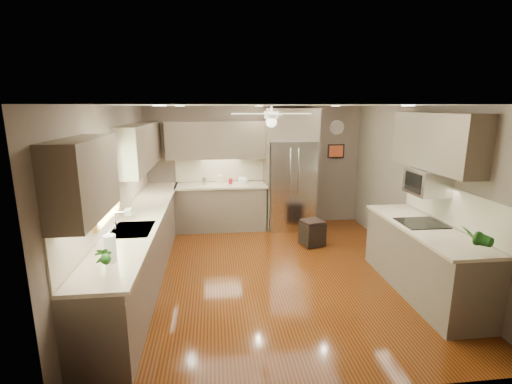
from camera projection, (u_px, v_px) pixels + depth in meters
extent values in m
plane|color=#461609|center=(273.00, 272.00, 5.69)|extent=(5.00, 5.00, 0.00)
plane|color=white|center=(275.00, 105.00, 5.12)|extent=(5.00, 5.00, 0.00)
plane|color=brown|center=(255.00, 166.00, 7.82)|extent=(4.50, 0.00, 4.50)
plane|color=brown|center=(324.00, 264.00, 2.98)|extent=(4.50, 0.00, 4.50)
plane|color=brown|center=(114.00, 197.00, 5.15)|extent=(0.00, 5.00, 5.00)
plane|color=brown|center=(419.00, 189.00, 5.65)|extent=(0.00, 5.00, 5.00)
cylinder|color=silver|center=(204.00, 181.00, 7.48)|extent=(0.11, 0.11, 0.15)
cylinder|color=beige|center=(220.00, 180.00, 7.54)|extent=(0.14, 0.14, 0.18)
cylinder|color=maroon|center=(231.00, 181.00, 7.53)|extent=(0.09, 0.09, 0.12)
imported|color=white|center=(129.00, 211.00, 5.23)|extent=(0.09, 0.10, 0.20)
imported|color=#1C5317|center=(102.00, 256.00, 3.52)|extent=(0.19, 0.16, 0.31)
imported|color=#1C5317|center=(476.00, 237.00, 3.97)|extent=(0.24, 0.22, 0.36)
imported|color=beige|center=(243.00, 182.00, 7.60)|extent=(0.27, 0.27, 0.05)
cube|color=brown|center=(142.00, 247.00, 5.51)|extent=(0.60, 4.70, 0.90)
cube|color=beige|center=(141.00, 216.00, 5.41)|extent=(0.65, 4.70, 0.04)
cube|color=beige|center=(118.00, 198.00, 5.31)|extent=(0.02, 4.70, 0.50)
cube|color=brown|center=(222.00, 208.00, 7.63)|extent=(1.85, 0.60, 0.90)
cube|color=beige|center=(221.00, 185.00, 7.51)|extent=(1.85, 0.65, 0.04)
cube|color=beige|center=(220.00, 169.00, 7.74)|extent=(1.85, 0.02, 0.50)
cube|color=brown|center=(84.00, 178.00, 3.49)|extent=(0.33, 1.20, 0.75)
cube|color=brown|center=(141.00, 146.00, 6.30)|extent=(0.33, 2.40, 0.75)
cube|color=brown|center=(220.00, 140.00, 7.45)|extent=(2.15, 0.33, 0.75)
cube|color=brown|center=(436.00, 141.00, 4.93)|extent=(0.33, 1.70, 0.75)
cube|color=#BFF2B2|center=(103.00, 184.00, 4.60)|extent=(0.01, 1.00, 0.80)
cube|color=olive|center=(102.00, 149.00, 4.51)|extent=(0.05, 1.12, 0.06)
cube|color=olive|center=(108.00, 217.00, 4.70)|extent=(0.05, 1.12, 0.06)
cube|color=olive|center=(92.00, 193.00, 4.09)|extent=(0.05, 0.06, 0.80)
cube|color=olive|center=(116.00, 176.00, 5.12)|extent=(0.05, 0.06, 0.80)
cube|color=silver|center=(132.00, 230.00, 4.78)|extent=(0.50, 0.70, 0.03)
cube|color=#262626|center=(132.00, 233.00, 4.78)|extent=(0.44, 0.62, 0.05)
cylinder|color=silver|center=(115.00, 222.00, 4.73)|extent=(0.02, 0.02, 0.24)
cylinder|color=silver|center=(119.00, 212.00, 4.71)|extent=(0.16, 0.02, 0.02)
cube|color=silver|center=(290.00, 185.00, 7.63)|extent=(0.92, 0.72, 1.82)
cube|color=black|center=(294.00, 201.00, 7.36)|extent=(0.88, 0.02, 0.02)
cube|color=black|center=(294.00, 171.00, 7.22)|extent=(0.01, 0.02, 1.00)
cylinder|color=silver|center=(291.00, 172.00, 7.18)|extent=(0.02, 0.02, 0.90)
cylinder|color=silver|center=(299.00, 172.00, 7.19)|extent=(0.02, 0.02, 0.90)
cube|color=brown|center=(291.00, 124.00, 7.41)|extent=(1.04, 0.60, 0.63)
cube|color=brown|center=(266.00, 185.00, 7.63)|extent=(0.06, 0.60, 1.82)
cube|color=brown|center=(313.00, 184.00, 7.74)|extent=(0.06, 0.60, 1.82)
cube|color=brown|center=(423.00, 260.00, 5.02)|extent=(0.65, 2.20, 0.90)
cube|color=beige|center=(425.00, 227.00, 4.92)|extent=(0.70, 2.20, 0.04)
cube|color=beige|center=(451.00, 206.00, 4.89)|extent=(0.02, 2.20, 0.50)
cube|color=black|center=(421.00, 223.00, 5.01)|extent=(0.56, 0.52, 0.01)
cube|color=silver|center=(428.00, 182.00, 5.05)|extent=(0.42, 0.55, 0.34)
cube|color=black|center=(413.00, 182.00, 5.02)|extent=(0.02, 0.40, 0.26)
cylinder|color=white|center=(271.00, 108.00, 5.42)|extent=(0.03, 0.03, 0.08)
cylinder|color=white|center=(271.00, 115.00, 5.44)|extent=(0.22, 0.22, 0.10)
sphere|color=white|center=(271.00, 122.00, 5.47)|extent=(0.16, 0.16, 0.16)
cube|color=white|center=(295.00, 114.00, 5.48)|extent=(0.48, 0.11, 0.01)
cube|color=white|center=(268.00, 113.00, 5.78)|extent=(0.11, 0.48, 0.01)
cube|color=white|center=(248.00, 114.00, 5.40)|extent=(0.48, 0.11, 0.01)
cube|color=white|center=(275.00, 114.00, 5.10)|extent=(0.11, 0.48, 0.01)
cylinder|color=white|center=(180.00, 106.00, 6.22)|extent=(0.14, 0.14, 0.01)
cylinder|color=white|center=(336.00, 106.00, 6.53)|extent=(0.14, 0.14, 0.01)
cylinder|color=white|center=(160.00, 106.00, 3.80)|extent=(0.14, 0.14, 0.01)
cylinder|color=white|center=(408.00, 106.00, 4.11)|extent=(0.14, 0.14, 0.01)
cylinder|color=white|center=(259.00, 106.00, 6.86)|extent=(0.14, 0.14, 0.01)
cylinder|color=white|center=(337.00, 127.00, 7.82)|extent=(0.30, 0.03, 0.30)
cylinder|color=silver|center=(337.00, 128.00, 7.81)|extent=(0.29, 0.00, 0.29)
cube|color=black|center=(336.00, 151.00, 7.93)|extent=(0.36, 0.03, 0.30)
cube|color=#BD4825|center=(336.00, 151.00, 7.92)|extent=(0.30, 0.01, 0.24)
cube|color=black|center=(312.00, 233.00, 6.76)|extent=(0.46, 0.46, 0.42)
cube|color=black|center=(313.00, 221.00, 6.70)|extent=(0.44, 0.44, 0.03)
cylinder|color=white|center=(110.00, 249.00, 3.75)|extent=(0.12, 0.12, 0.29)
cylinder|color=silver|center=(110.00, 248.00, 3.74)|extent=(0.02, 0.02, 0.31)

